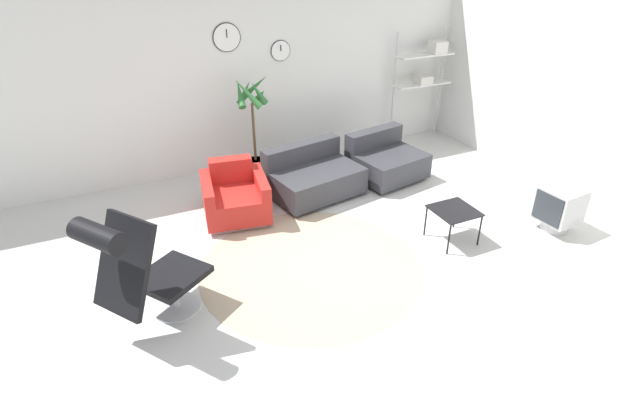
# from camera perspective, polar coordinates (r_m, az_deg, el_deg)

# --- Properties ---
(ground_plane) EXTENTS (12.00, 12.00, 0.00)m
(ground_plane) POSITION_cam_1_polar(r_m,az_deg,el_deg) (5.57, 0.96, -6.12)
(ground_plane) COLOR silver
(wall_back) EXTENTS (12.00, 0.09, 2.80)m
(wall_back) POSITION_cam_1_polar(r_m,az_deg,el_deg) (7.32, -8.53, 14.29)
(wall_back) COLOR silver
(wall_back) RESTS_ON ground_plane
(wall_right) EXTENTS (0.06, 12.00, 2.80)m
(wall_right) POSITION_cam_1_polar(r_m,az_deg,el_deg) (7.12, 27.89, 10.91)
(wall_right) COLOR silver
(wall_right) RESTS_ON ground_plane
(round_rug) EXTENTS (2.35, 2.35, 0.01)m
(round_rug) POSITION_cam_1_polar(r_m,az_deg,el_deg) (5.36, -1.10, -7.66)
(round_rug) COLOR tan
(round_rug) RESTS_ON ground_plane
(lounge_chair) EXTENTS (1.10, 0.98, 1.25)m
(lounge_chair) POSITION_cam_1_polar(r_m,az_deg,el_deg) (4.47, -20.03, -7.06)
(lounge_chair) COLOR #BCBCC1
(lounge_chair) RESTS_ON ground_plane
(armchair_red) EXTENTS (0.88, 0.90, 0.67)m
(armchair_red) POSITION_cam_1_polar(r_m,az_deg,el_deg) (6.23, -9.66, 0.23)
(armchair_red) COLOR silver
(armchair_red) RESTS_ON ground_plane
(couch_low) EXTENTS (1.29, 1.02, 0.65)m
(couch_low) POSITION_cam_1_polar(r_m,az_deg,el_deg) (6.68, -0.81, 2.59)
(couch_low) COLOR black
(couch_low) RESTS_ON ground_plane
(couch_second) EXTENTS (1.06, 0.98, 0.65)m
(couch_second) POSITION_cam_1_polar(r_m,az_deg,el_deg) (7.21, 7.49, 4.38)
(couch_second) COLOR black
(couch_second) RESTS_ON ground_plane
(side_table) EXTENTS (0.47, 0.47, 0.40)m
(side_table) POSITION_cam_1_polar(r_m,az_deg,el_deg) (5.81, 15.09, -1.39)
(side_table) COLOR black
(side_table) RESTS_ON ground_plane
(crt_television) EXTENTS (0.47, 0.46, 0.55)m
(crt_television) POSITION_cam_1_polar(r_m,az_deg,el_deg) (6.49, 25.65, -0.75)
(crt_television) COLOR #B7B7B7
(crt_television) RESTS_ON ground_plane
(potted_plant) EXTENTS (0.58, 0.59, 1.50)m
(potted_plant) POSITION_cam_1_polar(r_m,az_deg,el_deg) (6.99, -7.62, 8.14)
(potted_plant) COLOR brown
(potted_plant) RESTS_ON ground_plane
(shelf_unit) EXTENTS (0.96, 0.28, 1.79)m
(shelf_unit) POSITION_cam_1_polar(r_m,az_deg,el_deg) (8.42, 12.11, 14.71)
(shelf_unit) COLOR #BCBCC1
(shelf_unit) RESTS_ON ground_plane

